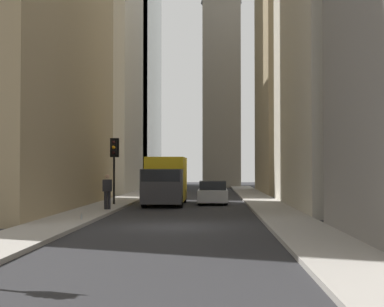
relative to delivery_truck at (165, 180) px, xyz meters
name	(u,v)px	position (x,y,z in m)	size (l,w,h in m)	color
ground_plane	(175,227)	(-12.49, -1.40, -1.46)	(135.00, 135.00, 0.00)	#262628
sidewalk_right	(57,224)	(-12.49, 3.10, -1.39)	(90.00, 2.20, 0.14)	gray
sidewalk_left	(296,225)	(-12.49, -5.90, -1.39)	(90.00, 2.20, 0.14)	gray
building_left_far	(318,85)	(16.72, -12.00, 8.03)	(14.45, 10.00, 18.99)	#9E8966
building_left_midfar	(378,16)	(-1.98, -11.99, 9.14)	(15.17, 10.50, 21.18)	beige
building_right_far	(85,55)	(19.44, 9.20, 11.30)	(15.93, 10.00, 25.52)	beige
church_spire	(221,35)	(32.84, -3.80, 16.21)	(4.74, 4.74, 33.80)	gray
delivery_truck	(165,180)	(0.00, 0.00, 0.00)	(6.46, 2.25, 2.84)	yellow
sedan_silver	(213,193)	(1.28, -2.80, -0.80)	(4.30, 1.78, 1.42)	#B7BABF
traffic_light_midblock	(114,155)	(-1.28, 2.84, 1.46)	(0.43, 0.52, 3.78)	black
pedestrian	(107,190)	(-5.46, 2.46, -0.37)	(0.26, 0.44, 1.75)	black
discarded_bottle	(82,217)	(-11.20, 2.44, -1.21)	(0.07, 0.07, 0.27)	#999EA3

